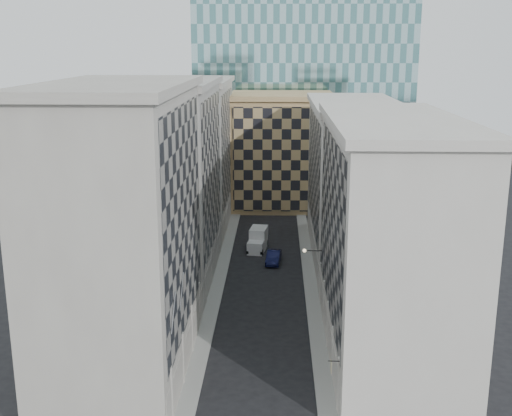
# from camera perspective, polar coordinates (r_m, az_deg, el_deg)

# --- Properties ---
(sidewalk_west) EXTENTS (1.50, 100.00, 0.15)m
(sidewalk_west) POSITION_cam_1_polar(r_m,az_deg,el_deg) (73.18, -3.41, -6.83)
(sidewalk_west) COLOR gray
(sidewalk_west) RESTS_ON ground
(sidewalk_east) EXTENTS (1.50, 100.00, 0.15)m
(sidewalk_east) POSITION_cam_1_polar(r_m,az_deg,el_deg) (72.98, 4.89, -6.91)
(sidewalk_east) COLOR gray
(sidewalk_east) RESTS_ON ground
(bldg_left_a) EXTENTS (10.80, 22.80, 23.70)m
(bldg_left_a) POSITION_cam_1_polar(r_m,az_deg,el_deg) (52.54, -11.65, -2.12)
(bldg_left_a) COLOR #9D978D
(bldg_left_a) RESTS_ON ground
(bldg_left_b) EXTENTS (10.80, 22.80, 22.70)m
(bldg_left_b) POSITION_cam_1_polar(r_m,az_deg,el_deg) (73.58, -7.70, 2.33)
(bldg_left_b) COLOR gray
(bldg_left_b) RESTS_ON ground
(bldg_left_c) EXTENTS (10.80, 22.80, 21.70)m
(bldg_left_c) POSITION_cam_1_polar(r_m,az_deg,el_deg) (95.06, -5.51, 4.78)
(bldg_left_c) COLOR #9D978D
(bldg_left_c) RESTS_ON ground
(bldg_right_a) EXTENTS (10.80, 26.80, 20.70)m
(bldg_right_a) POSITION_cam_1_polar(r_m,az_deg,el_deg) (56.16, 11.61, -2.65)
(bldg_right_a) COLOR beige
(bldg_right_a) RESTS_ON ground
(bldg_right_b) EXTENTS (10.80, 28.80, 19.70)m
(bldg_right_b) POSITION_cam_1_polar(r_m,az_deg,el_deg) (82.21, 8.56, 2.50)
(bldg_right_b) COLOR beige
(bldg_right_b) RESTS_ON ground
(tan_block) EXTENTS (16.80, 14.80, 18.80)m
(tan_block) POSITION_cam_1_polar(r_m,az_deg,el_deg) (107.21, 2.26, 5.16)
(tan_block) COLOR #A08755
(tan_block) RESTS_ON ground
(church_tower) EXTENTS (7.20, 7.20, 51.50)m
(church_tower) POSITION_cam_1_polar(r_m,az_deg,el_deg) (119.98, 1.33, 14.54)
(church_tower) COLOR #2B2521
(church_tower) RESTS_ON ground
(flagpoles_left) EXTENTS (0.10, 6.33, 2.33)m
(flagpoles_left) POSITION_cam_1_polar(r_m,az_deg,el_deg) (48.21, -6.97, -8.25)
(flagpoles_left) COLOR gray
(flagpoles_left) RESTS_ON ground
(bracket_lamp) EXTENTS (1.98, 0.36, 0.36)m
(bracket_lamp) POSITION_cam_1_polar(r_m,az_deg,el_deg) (65.24, 4.49, -3.80)
(bracket_lamp) COLOR black
(bracket_lamp) RESTS_ON ground
(box_truck) EXTENTS (2.75, 5.39, 2.83)m
(box_truck) POSITION_cam_1_polar(r_m,az_deg,el_deg) (85.15, 0.17, -2.91)
(box_truck) COLOR silver
(box_truck) RESTS_ON ground
(dark_car) EXTENTS (2.05, 4.83, 1.55)m
(dark_car) POSITION_cam_1_polar(r_m,az_deg,el_deg) (80.15, 1.57, -4.37)
(dark_car) COLOR #10143B
(dark_car) RESTS_ON ground
(shop_sign) EXTENTS (0.87, 0.76, 0.85)m
(shop_sign) POSITION_cam_1_polar(r_m,az_deg,el_deg) (48.10, 6.71, -13.79)
(shop_sign) COLOR black
(shop_sign) RESTS_ON ground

